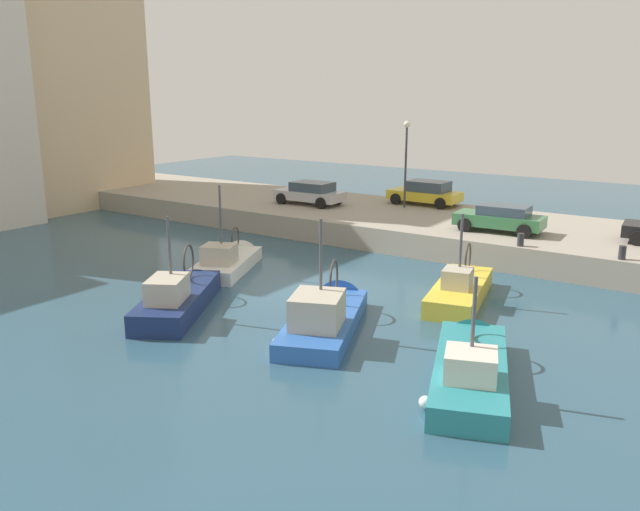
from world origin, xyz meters
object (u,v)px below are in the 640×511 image
(fishing_boat_blue, at_px, (326,322))
(parked_car_silver, at_px, (310,193))
(parked_car_yellow, at_px, (426,193))
(fishing_boat_white, at_px, (230,266))
(mooring_bollard_north, at_px, (521,240))
(fishing_boat_teal, at_px, (470,375))
(fishing_boat_navy, at_px, (181,305))
(mooring_bollard_mid, at_px, (622,253))
(quay_streetlamp, at_px, (406,150))
(parked_car_green, at_px, (500,218))
(fishing_boat_yellow, at_px, (461,296))

(fishing_boat_blue, distance_m, parked_car_silver, 17.13)
(parked_car_silver, xyz_separation_m, parked_car_yellow, (3.65, -5.61, 0.03))
(fishing_boat_white, xyz_separation_m, mooring_bollard_north, (6.43, -10.82, 1.36))
(fishing_boat_teal, bearing_deg, fishing_boat_navy, 91.79)
(fishing_boat_white, relative_size, parked_car_yellow, 1.40)
(parked_car_yellow, distance_m, mooring_bollard_north, 10.63)
(fishing_boat_teal, distance_m, mooring_bollard_north, 11.48)
(fishing_boat_blue, relative_size, mooring_bollard_mid, 12.46)
(quay_streetlamp, bearing_deg, fishing_boat_teal, -147.65)
(fishing_boat_blue, relative_size, fishing_boat_white, 1.18)
(fishing_boat_white, distance_m, mooring_bollard_north, 12.66)
(fishing_boat_navy, xyz_separation_m, mooring_bollard_north, (11.52, -8.58, 1.35))
(parked_car_silver, bearing_deg, fishing_boat_navy, -162.07)
(mooring_bollard_mid, bearing_deg, fishing_boat_navy, 132.48)
(parked_car_silver, bearing_deg, fishing_boat_blue, -143.06)
(parked_car_yellow, bearing_deg, fishing_boat_blue, -164.99)
(parked_car_green, bearing_deg, mooring_bollard_north, -143.48)
(fishing_boat_teal, relative_size, parked_car_silver, 1.66)
(fishing_boat_yellow, xyz_separation_m, quay_streetlamp, (10.31, 7.71, 4.36))
(fishing_boat_yellow, xyz_separation_m, fishing_boat_white, (-1.77, 10.13, 0.03))
(fishing_boat_teal, xyz_separation_m, mooring_bollard_north, (11.18, 2.25, 1.38))
(parked_car_green, relative_size, quay_streetlamp, 0.85)
(parked_car_yellow, distance_m, parked_car_green, 7.81)
(parked_car_green, relative_size, mooring_bollard_north, 7.50)
(fishing_boat_teal, height_order, parked_car_green, fishing_boat_teal)
(fishing_boat_navy, distance_m, mooring_bollard_mid, 17.11)
(parked_car_yellow, bearing_deg, parked_car_green, -128.47)
(fishing_boat_blue, height_order, mooring_bollard_mid, fishing_boat_blue)
(fishing_boat_yellow, xyz_separation_m, mooring_bollard_mid, (4.66, -4.69, 1.39))
(fishing_boat_teal, bearing_deg, fishing_boat_white, 70.02)
(fishing_boat_teal, bearing_deg, mooring_bollard_north, 11.37)
(mooring_bollard_mid, bearing_deg, parked_car_silver, 78.59)
(fishing_boat_white, bearing_deg, fishing_boat_teal, -109.98)
(fishing_boat_blue, height_order, fishing_boat_yellow, fishing_boat_blue)
(fishing_boat_navy, relative_size, fishing_boat_white, 1.09)
(fishing_boat_yellow, height_order, mooring_bollard_mid, fishing_boat_yellow)
(fishing_boat_teal, relative_size, parked_car_yellow, 1.66)
(fishing_boat_yellow, distance_m, fishing_boat_white, 10.28)
(fishing_boat_navy, relative_size, parked_car_silver, 1.53)
(fishing_boat_teal, height_order, fishing_boat_yellow, fishing_boat_yellow)
(parked_car_silver, relative_size, parked_car_yellow, 1.00)
(fishing_boat_white, bearing_deg, parked_car_silver, 14.76)
(fishing_boat_blue, height_order, mooring_bollard_north, fishing_boat_blue)
(fishing_boat_blue, bearing_deg, quay_streetlamp, 18.31)
(fishing_boat_blue, bearing_deg, mooring_bollard_north, -17.54)
(fishing_boat_blue, distance_m, fishing_boat_yellow, 6.00)
(fishing_boat_blue, xyz_separation_m, fishing_boat_white, (3.68, 7.63, -0.06))
(fishing_boat_blue, distance_m, fishing_boat_white, 8.47)
(fishing_boat_blue, relative_size, quay_streetlamp, 1.42)
(fishing_boat_blue, xyz_separation_m, parked_car_green, (12.42, -1.48, 1.69))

